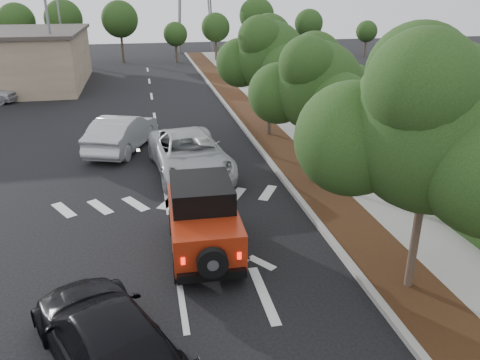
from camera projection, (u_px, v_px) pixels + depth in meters
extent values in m
plane|color=black|center=(182.00, 305.00, 11.16)|extent=(120.00, 120.00, 0.00)
cube|color=#9E9B93|center=(254.00, 142.00, 22.88)|extent=(0.20, 70.00, 0.15)
cube|color=black|center=(274.00, 141.00, 23.07)|extent=(1.80, 70.00, 0.12)
cube|color=gray|center=(310.00, 138.00, 23.43)|extent=(2.00, 70.00, 0.12)
cube|color=black|center=(337.00, 130.00, 23.56)|extent=(0.80, 70.00, 0.80)
cylinder|color=black|center=(174.00, 223.00, 14.22)|extent=(0.30, 0.81, 0.80)
cylinder|color=black|center=(225.00, 218.00, 14.48)|extent=(0.30, 0.81, 0.80)
cylinder|color=black|center=(179.00, 267.00, 11.93)|extent=(0.30, 0.81, 0.80)
cylinder|color=black|center=(239.00, 262.00, 12.18)|extent=(0.30, 0.81, 0.80)
cube|color=maroon|center=(203.00, 223.00, 12.99)|extent=(1.90, 3.75, 1.00)
cube|color=black|center=(201.00, 192.00, 12.96)|extent=(1.71, 2.08, 0.64)
cube|color=maroon|center=(199.00, 205.00, 14.31)|extent=(1.61, 1.08, 0.82)
cube|color=black|center=(212.00, 276.00, 11.40)|extent=(1.72, 0.23, 0.22)
cylinder|color=black|center=(212.00, 263.00, 11.11)|extent=(0.77, 0.24, 0.76)
cube|color=#FF190C|center=(183.00, 261.00, 11.18)|extent=(0.10, 0.04, 0.18)
cube|color=#FF190C|center=(239.00, 256.00, 11.40)|extent=(0.10, 0.04, 0.18)
imported|color=#AEB2B7|center=(190.00, 154.00, 18.83)|extent=(3.35, 6.22, 1.66)
imported|color=black|center=(106.00, 337.00, 9.11)|extent=(3.81, 5.21, 1.40)
imported|color=#A5A7AD|center=(122.00, 133.00, 21.64)|extent=(3.41, 5.31, 1.65)
cylinder|color=brown|center=(421.00, 199.00, 15.78)|extent=(0.63, 0.63, 0.58)
sphere|color=black|center=(424.00, 184.00, 15.58)|extent=(0.72, 0.72, 0.72)
imported|color=black|center=(424.00, 182.00, 15.55)|extent=(0.66, 0.58, 0.68)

